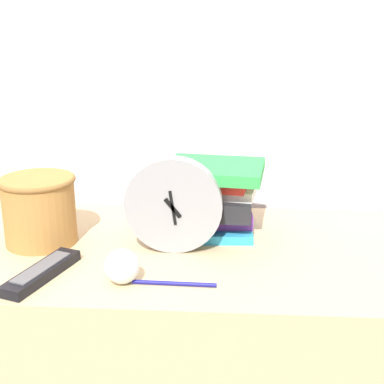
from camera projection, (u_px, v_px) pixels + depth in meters
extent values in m
cube|color=silver|center=(172.00, 12.00, 1.32)|extent=(6.00, 0.04, 2.40)
cylinder|color=#99999E|center=(174.00, 205.00, 1.11)|extent=(0.20, 0.04, 0.20)
cylinder|color=silver|center=(173.00, 207.00, 1.10)|extent=(0.18, 0.01, 0.18)
cube|color=black|center=(173.00, 208.00, 1.09)|extent=(0.04, 0.01, 0.04)
cube|color=black|center=(173.00, 208.00, 1.09)|extent=(0.02, 0.01, 0.07)
cylinder|color=black|center=(173.00, 208.00, 1.09)|extent=(0.01, 0.00, 0.01)
cube|color=#2D9ED1|center=(212.00, 229.00, 1.23)|extent=(0.18, 0.15, 0.02)
cube|color=#7A3899|center=(212.00, 215.00, 1.24)|extent=(0.19, 0.13, 0.03)
cube|color=#232328|center=(206.00, 203.00, 1.21)|extent=(0.21, 0.16, 0.04)
cube|color=white|center=(209.00, 188.00, 1.22)|extent=(0.23, 0.16, 0.02)
cube|color=red|center=(205.00, 177.00, 1.22)|extent=(0.22, 0.19, 0.02)
cube|color=green|center=(215.00, 170.00, 1.18)|extent=(0.23, 0.19, 0.03)
cylinder|color=#B27A3D|center=(39.00, 210.00, 1.16)|extent=(0.15, 0.15, 0.15)
torus|color=olive|center=(37.00, 180.00, 1.14)|extent=(0.16, 0.16, 0.01)
cube|color=black|center=(42.00, 273.00, 1.02)|extent=(0.11, 0.20, 0.02)
cube|color=#59595E|center=(41.00, 267.00, 1.01)|extent=(0.08, 0.15, 0.00)
sphere|color=white|center=(122.00, 266.00, 0.99)|extent=(0.07, 0.07, 0.07)
cylinder|color=navy|center=(174.00, 283.00, 0.99)|extent=(0.16, 0.01, 0.01)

